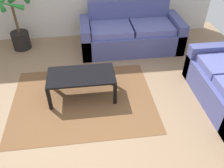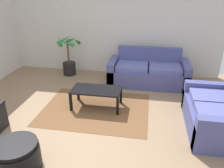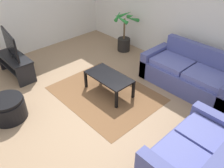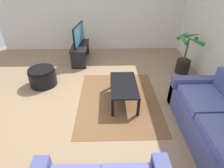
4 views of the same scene
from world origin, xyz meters
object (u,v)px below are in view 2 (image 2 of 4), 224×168
at_px(potted_palm, 69,60).
at_px(coffee_table, 96,91).
at_px(couch_loveseat, 216,114).
at_px(ottoman, 17,156).
at_px(couch_main, 148,73).

bearing_deg(potted_palm, coffee_table, -54.65).
bearing_deg(coffee_table, couch_loveseat, -10.30).
xyz_separation_m(potted_palm, ottoman, (0.52, -3.59, -0.22)).
distance_m(couch_main, potted_palm, 2.27).
xyz_separation_m(coffee_table, ottoman, (-0.68, -1.89, -0.15)).
distance_m(coffee_table, ottoman, 2.02).
xyz_separation_m(coffee_table, potted_palm, (-1.20, 1.70, 0.08)).
bearing_deg(ottoman, coffee_table, 70.21).
bearing_deg(potted_palm, couch_main, -6.80).
relative_size(coffee_table, ottoman, 1.62).
bearing_deg(ottoman, potted_palm, 98.28).
bearing_deg(couch_main, potted_palm, 173.20).
bearing_deg(coffee_table, couch_main, 53.92).
height_order(couch_main, potted_palm, potted_palm).
distance_m(coffee_table, potted_palm, 2.08).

